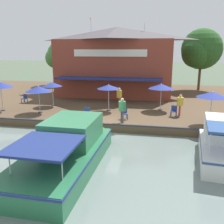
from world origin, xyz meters
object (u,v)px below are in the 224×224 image
object	(u,v)px
patio_umbrella_by_entrance	(39,89)
person_near_entrance	(122,107)
patio_umbrella_mid_patio_left	(212,95)
tree_behind_restaurant	(200,50)
patio_umbrella_far_corner	(161,86)
cafe_chair_mid_patio	(124,113)
cafe_chair_under_first_umbrella	(25,98)
cafe_chair_far_corner_seat	(87,112)
patio_umbrella_back_row	(109,87)
person_mid_patio	(119,95)
person_at_quay_edge	(180,102)
motorboat_second_along	(70,147)
waterfront_restaurant	(117,60)
patio_umbrella_mid_patio_right	(0,85)
patio_umbrella_near_quay_edge	(52,84)
cafe_chair_beside_entrance	(174,110)
motorboat_far_downstream	(219,143)
tree_upstream_bank	(60,56)

from	to	relation	value
patio_umbrella_by_entrance	person_near_entrance	world-z (taller)	patio_umbrella_by_entrance
patio_umbrella_mid_patio_left	tree_behind_restaurant	size ratio (longest dim) A/B	0.31
patio_umbrella_far_corner	cafe_chair_mid_patio	size ratio (longest dim) A/B	2.72
cafe_chair_mid_patio	cafe_chair_under_first_umbrella	bearing A→B (deg)	-111.34
cafe_chair_far_corner_seat	person_near_entrance	bearing A→B (deg)	77.39
patio_umbrella_back_row	cafe_chair_under_first_umbrella	world-z (taller)	patio_umbrella_back_row
person_mid_patio	person_at_quay_edge	bearing A→B (deg)	65.92
cafe_chair_mid_patio	person_at_quay_edge	size ratio (longest dim) A/B	0.50
patio_umbrella_far_corner	motorboat_second_along	bearing A→B (deg)	-23.98
person_mid_patio	cafe_chair_far_corner_seat	bearing A→B (deg)	-20.86
waterfront_restaurant	patio_umbrella_by_entrance	xyz separation A→B (m)	(10.93, -4.63, -1.88)
patio_umbrella_mid_patio_left	person_mid_patio	bearing A→B (deg)	-121.41
patio_umbrella_mid_patio_left	cafe_chair_mid_patio	size ratio (longest dim) A/B	2.76
waterfront_restaurant	cafe_chair_under_first_umbrella	distance (m)	11.45
patio_umbrella_by_entrance	patio_umbrella_far_corner	size ratio (longest dim) A/B	0.98
patio_umbrella_by_entrance	cafe_chair_mid_patio	xyz separation A→B (m)	(0.69, 7.18, -1.51)
patio_umbrella_mid_patio_right	person_near_entrance	world-z (taller)	patio_umbrella_mid_patio_right
patio_umbrella_near_quay_edge	patio_umbrella_far_corner	xyz separation A→B (m)	(-0.11, 9.84, 0.07)
cafe_chair_beside_entrance	motorboat_far_downstream	distance (m)	6.50
patio_umbrella_far_corner	cafe_chair_far_corner_seat	size ratio (longest dim) A/B	2.72
cafe_chair_far_corner_seat	person_near_entrance	size ratio (longest dim) A/B	0.47
cafe_chair_under_first_umbrella	person_at_quay_edge	world-z (taller)	person_at_quay_edge
cafe_chair_far_corner_seat	cafe_chair_mid_patio	world-z (taller)	same
patio_umbrella_mid_patio_right	patio_umbrella_back_row	bearing A→B (deg)	101.47
waterfront_restaurant	patio_umbrella_mid_patio_right	bearing A→B (deg)	-36.48
patio_umbrella_by_entrance	cafe_chair_under_first_umbrella	distance (m)	4.99
patio_umbrella_mid_patio_left	person_near_entrance	bearing A→B (deg)	-82.38
patio_umbrella_far_corner	tree_behind_restaurant	bearing A→B (deg)	158.76
cafe_chair_under_first_umbrella	motorboat_second_along	bearing A→B (deg)	38.81
cafe_chair_far_corner_seat	motorboat_second_along	world-z (taller)	motorboat_second_along
tree_behind_restaurant	motorboat_far_downstream	bearing A→B (deg)	-4.38
patio_umbrella_mid_patio_right	cafe_chair_under_first_umbrella	size ratio (longest dim) A/B	2.97
patio_umbrella_by_entrance	patio_umbrella_mid_patio_left	xyz separation A→B (m)	(0.88, 13.26, 0.11)
waterfront_restaurant	patio_umbrella_back_row	size ratio (longest dim) A/B	5.79
patio_umbrella_by_entrance	cafe_chair_beside_entrance	size ratio (longest dim) A/B	2.65
cafe_chair_beside_entrance	cafe_chair_far_corner_seat	bearing A→B (deg)	-73.92
waterfront_restaurant	tree_behind_restaurant	bearing A→B (deg)	111.34
patio_umbrella_back_row	motorboat_far_downstream	size ratio (longest dim) A/B	0.39
cafe_chair_beside_entrance	motorboat_second_along	world-z (taller)	motorboat_second_along
patio_umbrella_near_quay_edge	person_mid_patio	distance (m)	6.23
patio_umbrella_mid_patio_right	cafe_chair_far_corner_seat	size ratio (longest dim) A/B	2.97
motorboat_far_downstream	cafe_chair_under_first_umbrella	bearing A→B (deg)	-118.33
waterfront_restaurant	patio_umbrella_mid_patio_right	world-z (taller)	waterfront_restaurant
waterfront_restaurant	motorboat_second_along	world-z (taller)	waterfront_restaurant
waterfront_restaurant	patio_umbrella_far_corner	distance (m)	9.82
patio_umbrella_near_quay_edge	person_mid_patio	xyz separation A→B (m)	(-0.79, 6.12, -0.89)
cafe_chair_mid_patio	tree_upstream_bank	size ratio (longest dim) A/B	0.13
cafe_chair_far_corner_seat	motorboat_far_downstream	bearing A→B (deg)	63.41
patio_umbrella_near_quay_edge	motorboat_second_along	size ratio (longest dim) A/B	0.25
cafe_chair_beside_entrance	motorboat_far_downstream	size ratio (longest dim) A/B	0.15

